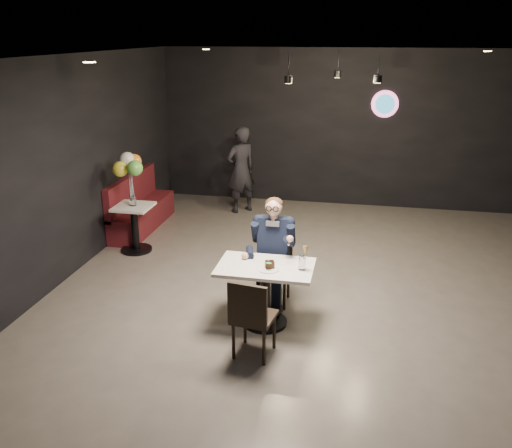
% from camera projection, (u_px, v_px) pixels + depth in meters
% --- Properties ---
extents(floor, '(9.00, 9.00, 0.00)m').
position_uv_depth(floor, '(314.00, 309.00, 6.78)').
color(floor, '#6B6259').
rests_on(floor, ground).
extents(wall_sign, '(0.50, 0.06, 0.50)m').
position_uv_depth(wall_sign, '(385.00, 104.00, 10.09)').
color(wall_sign, pink).
rests_on(wall_sign, floor).
extents(pendant_lights, '(1.40, 1.20, 0.36)m').
position_uv_depth(pendant_lights, '(336.00, 61.00, 7.66)').
color(pendant_lights, black).
rests_on(pendant_lights, floor).
extents(main_table, '(1.10, 0.70, 0.75)m').
position_uv_depth(main_table, '(265.00, 295.00, 6.32)').
color(main_table, white).
rests_on(main_table, floor).
extents(chair_far, '(0.42, 0.46, 0.92)m').
position_uv_depth(chair_far, '(273.00, 269.00, 6.80)').
color(chair_far, black).
rests_on(chair_far, floor).
extents(chair_near, '(0.48, 0.52, 0.92)m').
position_uv_depth(chair_near, '(254.00, 315.00, 5.70)').
color(chair_near, black).
rests_on(chair_near, floor).
extents(seated_man, '(0.60, 0.80, 1.44)m').
position_uv_depth(seated_man, '(274.00, 250.00, 6.71)').
color(seated_man, black).
rests_on(seated_man, floor).
extents(dessert_plate, '(0.24, 0.24, 0.01)m').
position_uv_depth(dessert_plate, '(269.00, 269.00, 6.09)').
color(dessert_plate, white).
rests_on(dessert_plate, main_table).
extents(cake_slice, '(0.12, 0.11, 0.07)m').
position_uv_depth(cake_slice, '(270.00, 265.00, 6.10)').
color(cake_slice, black).
rests_on(cake_slice, dessert_plate).
extents(mint_leaf, '(0.07, 0.04, 0.01)m').
position_uv_depth(mint_leaf, '(269.00, 263.00, 6.03)').
color(mint_leaf, green).
rests_on(mint_leaf, cake_slice).
extents(sundae_glass, '(0.08, 0.08, 0.18)m').
position_uv_depth(sundae_glass, '(302.00, 262.00, 6.06)').
color(sundae_glass, silver).
rests_on(sundae_glass, main_table).
extents(wafer_cone, '(0.07, 0.07, 0.12)m').
position_uv_depth(wafer_cone, '(305.00, 251.00, 5.98)').
color(wafer_cone, tan).
rests_on(wafer_cone, sundae_glass).
extents(booth_bench, '(0.47, 1.90, 0.95)m').
position_uv_depth(booth_bench, '(142.00, 202.00, 9.40)').
color(booth_bench, '#490F13').
rests_on(booth_bench, floor).
extents(side_table, '(0.55, 0.55, 0.69)m').
position_uv_depth(side_table, '(135.00, 230.00, 8.46)').
color(side_table, white).
rests_on(side_table, floor).
extents(balloon_vase, '(0.10, 0.10, 0.15)m').
position_uv_depth(balloon_vase, '(133.00, 201.00, 8.30)').
color(balloon_vase, silver).
rests_on(balloon_vase, side_table).
extents(balloon_bunch, '(0.43, 0.43, 0.71)m').
position_uv_depth(balloon_bunch, '(131.00, 174.00, 8.16)').
color(balloon_bunch, yellow).
rests_on(balloon_bunch, balloon_vase).
extents(passerby, '(0.70, 0.70, 1.63)m').
position_uv_depth(passerby, '(241.00, 170.00, 10.18)').
color(passerby, black).
rests_on(passerby, floor).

